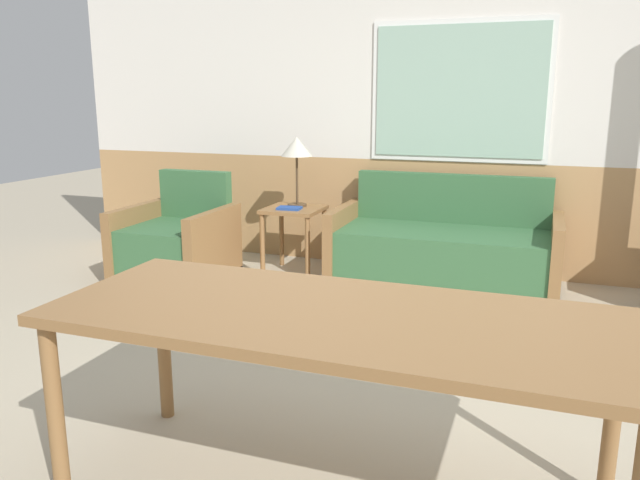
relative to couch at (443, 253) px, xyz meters
The scene contains 8 objects.
ground_plane 2.17m from the couch, 89.05° to the right, with size 16.00×16.00×0.00m, color #B2A58C.
wall_back 1.19m from the couch, 85.91° to the left, with size 7.20×0.09×2.70m.
couch is the anchor object (origin of this frame).
armchair 2.13m from the couch, 164.42° to the right, with size 0.79×0.79×0.85m.
side_table 1.25m from the couch, behind, with size 0.46×0.46×0.56m.
table_lamp 1.45m from the couch, behind, with size 0.26×0.26×0.58m.
book_stack 1.28m from the couch, behind, with size 0.20×0.15×0.02m.
dining_table 2.86m from the couch, 88.89° to the right, with size 2.00×0.80×0.74m.
Camera 1 is at (0.66, -2.61, 1.47)m, focal length 35.00 mm.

